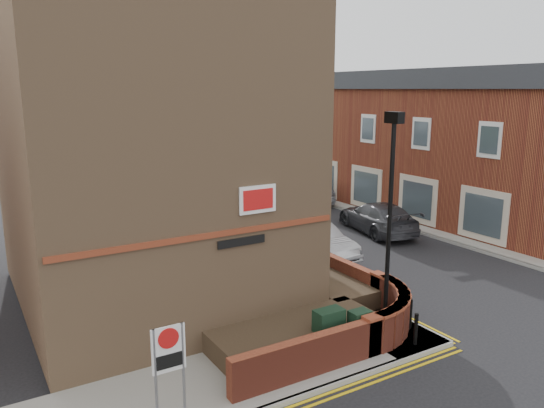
{
  "coord_description": "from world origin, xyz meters",
  "views": [
    {
      "loc": [
        -8.31,
        -9.06,
        6.99
      ],
      "look_at": [
        -0.43,
        4.0,
        3.68
      ],
      "focal_mm": 35.0,
      "sensor_mm": 36.0,
      "label": 1
    }
  ],
  "objects_px": {
    "lamppost": "(389,227)",
    "zone_sign": "(169,357)",
    "silver_car_near": "(315,240)",
    "utility_cabinet_large": "(329,331)"
  },
  "relations": [
    {
      "from": "zone_sign",
      "to": "silver_car_near",
      "type": "relative_size",
      "value": 0.5
    },
    {
      "from": "zone_sign",
      "to": "lamppost",
      "type": "bearing_deg",
      "value": 6.07
    },
    {
      "from": "lamppost",
      "to": "zone_sign",
      "type": "xyz_separation_m",
      "value": [
        -6.6,
        -0.7,
        -1.7
      ]
    },
    {
      "from": "silver_car_near",
      "to": "zone_sign",
      "type": "bearing_deg",
      "value": -140.95
    },
    {
      "from": "utility_cabinet_large",
      "to": "zone_sign",
      "type": "xyz_separation_m",
      "value": [
        -4.7,
        -0.8,
        0.92
      ]
    },
    {
      "from": "lamppost",
      "to": "silver_car_near",
      "type": "height_order",
      "value": "lamppost"
    },
    {
      "from": "silver_car_near",
      "to": "lamppost",
      "type": "bearing_deg",
      "value": -112.68
    },
    {
      "from": "utility_cabinet_large",
      "to": "silver_car_near",
      "type": "distance_m",
      "value": 8.7
    },
    {
      "from": "lamppost",
      "to": "zone_sign",
      "type": "bearing_deg",
      "value": -173.93
    },
    {
      "from": "lamppost",
      "to": "utility_cabinet_large",
      "type": "xyz_separation_m",
      "value": [
        -1.9,
        0.1,
        -2.62
      ]
    }
  ]
}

